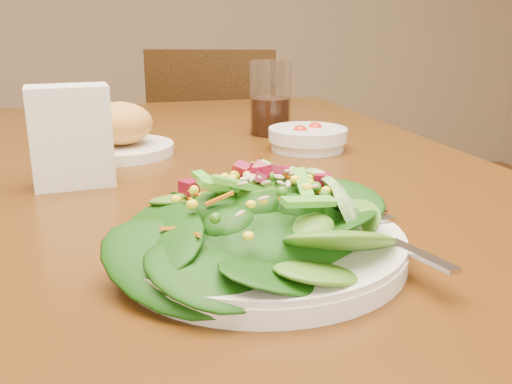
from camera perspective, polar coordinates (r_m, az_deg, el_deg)
dining_table at (r=0.85m, az=-6.28°, el=-4.60°), size 0.90×1.40×0.75m
chair_far at (r=1.88m, az=-3.85°, el=1.71°), size 0.51×0.51×0.87m
salad_plate at (r=0.52m, az=1.55°, el=-3.53°), size 0.27×0.26×0.08m
bread_plate at (r=0.93m, az=-13.42°, el=5.73°), size 0.17×0.17×0.08m
tomato_bowl at (r=0.95m, az=5.19°, el=5.37°), size 0.13×0.13×0.04m
drinking_glass at (r=1.07m, az=1.45°, el=8.86°), size 0.08×0.08×0.14m
napkin_holder at (r=0.77m, az=-18.05°, el=5.56°), size 0.10×0.06×0.13m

